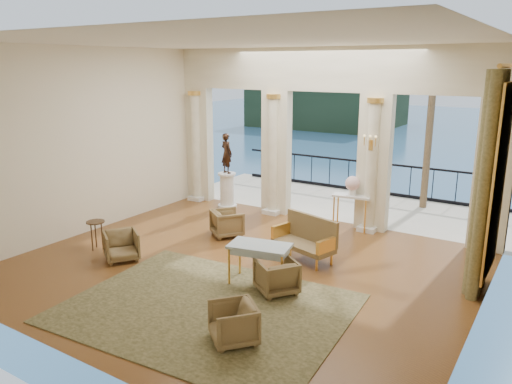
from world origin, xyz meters
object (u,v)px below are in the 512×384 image
Objects in this scene: armchair_c at (277,275)px; pedestal at (227,191)px; armchair_d at (227,222)px; game_table at (260,249)px; statue at (227,153)px; side_table at (96,225)px; armchair_b at (233,321)px; settee at (306,238)px; armchair_a at (121,244)px; console_table at (352,201)px.

pedestal is at bearing -99.44° from armchair_c.
pedestal reaches higher than armchair_d.
pedestal is (-4.07, 4.10, 0.14)m from armchair_c.
game_table reaches higher than armchair_c.
pedestal is 0.89× the size of statue.
side_table is (-0.47, -4.38, -1.03)m from statue.
armchair_b is 5.09m from side_table.
pedestal is 1.55× the size of side_table.
armchair_c is 1.81m from settee.
armchair_d is 0.57× the size of game_table.
armchair_b is at bearing 162.76° from armchair_d.
armchair_d is at bearing 143.74° from statue.
armchair_a is 2.67m from armchair_d.
armchair_a is 4.13m from armchair_b.
armchair_a is 1.03× the size of armchair_b.
side_table is at bearing -142.83° from console_table.
game_table is (-0.46, 0.16, 0.36)m from armchair_c.
armchair_c is at bearing -49.65° from armchair_a.
pedestal is 1.04× the size of console_table.
statue reaches higher than game_table.
statue reaches higher than armchair_c.
armchair_c is at bearing -30.64° from game_table.
statue reaches higher than armchair_d.
side_table is (-1.95, -2.34, 0.21)m from armchair_d.
settee is at bearing -22.56° from armchair_a.
settee is 1.32× the size of statue.
console_table is at bearing -140.84° from armchair_c.
pedestal reaches higher than game_table.
statue is at bearing 172.02° from console_table.
game_table is at bearing -79.73° from settee.
armchair_d is at bearing -92.58° from armchair_c.
settee reaches higher than armchair_b.
armchair_c is (-0.31, 1.81, 0.01)m from armchair_b.
settee is (-0.30, 1.78, 0.11)m from armchair_c.
armchair_a is at bearing 103.99° from armchair_d.
armchair_c is 0.61m from game_table.
armchair_d reaches higher than armchair_a.
armchair_d is at bearing 167.20° from armchair_b.
console_table is at bearing -2.56° from armchair_a.
armchair_b is 6.00m from console_table.
armchair_b is (3.90, -1.39, -0.01)m from armchair_a.
settee is (-0.61, 3.59, 0.12)m from armchair_b.
pedestal reaches higher than settee.
pedestal is at bearing 39.69° from armchair_a.
settee is 1.54× the size of console_table.
settee reaches higher than armchair_c.
settee is 2.39m from console_table.
armchair_c is at bearing 152.74° from statue.
armchair_c is 0.99× the size of armchair_d.
statue reaches higher than side_table.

